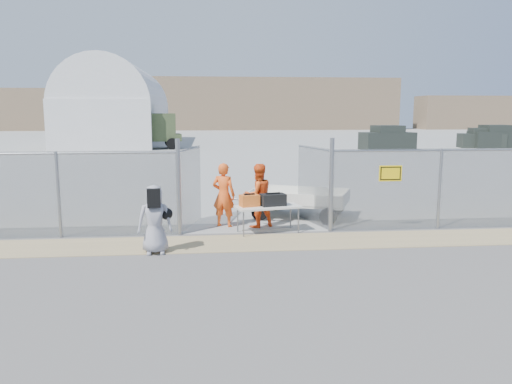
{
  "coord_description": "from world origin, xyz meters",
  "views": [
    {
      "loc": [
        -1.24,
        -10.79,
        3.18
      ],
      "look_at": [
        0.0,
        2.0,
        1.1
      ],
      "focal_mm": 35.0,
      "sensor_mm": 36.0,
      "label": 1
    }
  ],
  "objects": [
    {
      "name": "visitor",
      "position": [
        -2.45,
        0.32,
        0.78
      ],
      "size": [
        0.8,
        0.56,
        1.56
      ],
      "primitive_type": "imported",
      "rotation": [
        0.0,
        0.0,
        0.08
      ],
      "color": "#91909A",
      "rests_on": "ground"
    },
    {
      "name": "military_truck",
      "position": [
        -6.69,
        32.7,
        1.51
      ],
      "size": [
        6.6,
        3.14,
        3.03
      ],
      "primitive_type": null,
      "rotation": [
        0.0,
        0.0,
        0.13
      ],
      "color": "#3D4B2B",
      "rests_on": "ground"
    },
    {
      "name": "orange_bag",
      "position": [
        -0.17,
        2.03,
        0.87
      ],
      "size": [
        0.55,
        0.45,
        0.3
      ],
      "primitive_type": "cube",
      "rotation": [
        0.0,
        0.0,
        0.29
      ],
      "color": "orange",
      "rests_on": "folding_table"
    },
    {
      "name": "security_worker_left",
      "position": [
        -0.82,
        2.83,
        0.89
      ],
      "size": [
        0.77,
        0.64,
        1.79
      ],
      "primitive_type": "imported",
      "rotation": [
        0.0,
        0.0,
        2.75
      ],
      "color": "#FF5A1A",
      "rests_on": "ground"
    },
    {
      "name": "dirt_strip",
      "position": [
        0.0,
        1.0,
        0.01
      ],
      "size": [
        44.0,
        1.6,
        0.01
      ],
      "primitive_type": "cube",
      "color": "tan",
      "rests_on": "ground"
    },
    {
      "name": "chain_link_fence",
      "position": [
        0.0,
        2.0,
        1.1
      ],
      "size": [
        40.0,
        0.2,
        2.2
      ],
      "primitive_type": null,
      "color": "gray",
      "rests_on": "ground"
    },
    {
      "name": "quonset_hangar",
      "position": [
        -10.0,
        40.0,
        4.0
      ],
      "size": [
        9.0,
        18.0,
        8.0
      ],
      "primitive_type": null,
      "color": "silver",
      "rests_on": "ground"
    },
    {
      "name": "ground",
      "position": [
        0.0,
        0.0,
        0.0
      ],
      "size": [
        160.0,
        160.0,
        0.0
      ],
      "primitive_type": "plane",
      "color": "#585555"
    },
    {
      "name": "folding_table",
      "position": [
        0.32,
        2.01,
        0.36
      ],
      "size": [
        1.8,
        1.04,
        0.72
      ],
      "primitive_type": null,
      "rotation": [
        0.0,
        0.0,
        0.21
      ],
      "color": "silver",
      "rests_on": "ground"
    },
    {
      "name": "tarmac_inside",
      "position": [
        0.0,
        42.0,
        0.01
      ],
      "size": [
        160.0,
        80.0,
        0.01
      ],
      "primitive_type": "cube",
      "color": "#979893",
      "rests_on": "ground"
    },
    {
      "name": "black_duffel",
      "position": [
        0.46,
        2.06,
        0.88
      ],
      "size": [
        0.71,
        0.51,
        0.31
      ],
      "primitive_type": "cube",
      "rotation": [
        0.0,
        0.0,
        0.22
      ],
      "color": "black",
      "rests_on": "folding_table"
    },
    {
      "name": "utility_trailer",
      "position": [
        1.51,
        3.87,
        0.45
      ],
      "size": [
        4.14,
        3.2,
        0.9
      ],
      "primitive_type": null,
      "rotation": [
        0.0,
        0.0,
        -0.4
      ],
      "color": "silver",
      "rests_on": "ground"
    },
    {
      "name": "distant_hills",
      "position": [
        5.0,
        78.0,
        4.5
      ],
      "size": [
        140.0,
        6.0,
        9.0
      ],
      "primitive_type": null,
      "color": "#7F684F",
      "rests_on": "ground"
    },
    {
      "name": "parked_vehicle_far",
      "position": [
        24.14,
        31.3,
        0.98
      ],
      "size": [
        4.39,
        2.08,
        1.96
      ],
      "primitive_type": null,
      "rotation": [
        0.0,
        0.0,
        0.03
      ],
      "color": "#242A24",
      "rests_on": "ground"
    },
    {
      "name": "parked_vehicle_near",
      "position": [
        13.78,
        29.9,
        0.99
      ],
      "size": [
        4.61,
        2.53,
        1.99
      ],
      "primitive_type": null,
      "rotation": [
        0.0,
        0.0,
        0.13
      ],
      "color": "#242A24",
      "rests_on": "ground"
    },
    {
      "name": "security_worker_right",
      "position": [
        0.12,
        2.7,
        0.88
      ],
      "size": [
        1.05,
        0.94,
        1.77
      ],
      "primitive_type": "imported",
      "rotation": [
        0.0,
        0.0,
        3.52
      ],
      "color": "#FF5A1A",
      "rests_on": "ground"
    },
    {
      "name": "parked_vehicle_mid",
      "position": [
        22.93,
        31.38,
        0.85
      ],
      "size": [
        3.99,
        2.28,
        1.71
      ],
      "primitive_type": null,
      "rotation": [
        0.0,
        0.0,
        -0.16
      ],
      "color": "#242A24",
      "rests_on": "ground"
    }
  ]
}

